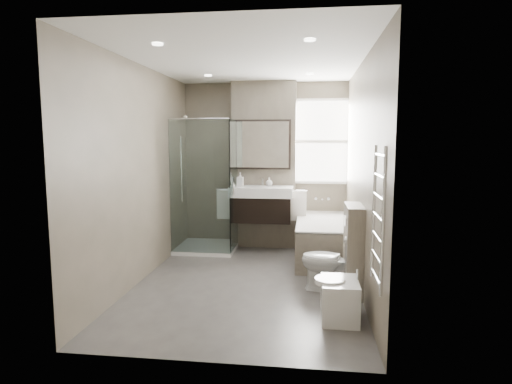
% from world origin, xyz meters
% --- Properties ---
extents(room, '(2.70, 3.90, 2.70)m').
position_xyz_m(room, '(0.00, 0.00, 1.30)').
color(room, '#494643').
rests_on(room, ground).
extents(vanity_pier, '(1.00, 0.25, 2.60)m').
position_xyz_m(vanity_pier, '(0.00, 1.77, 1.30)').
color(vanity_pier, '#655D50').
rests_on(vanity_pier, ground).
extents(vanity, '(0.95, 0.47, 0.66)m').
position_xyz_m(vanity, '(0.00, 1.43, 0.74)').
color(vanity, black).
rests_on(vanity, vanity_pier).
extents(mirror_cabinet, '(0.86, 0.08, 0.76)m').
position_xyz_m(mirror_cabinet, '(0.00, 1.61, 1.63)').
color(mirror_cabinet, black).
rests_on(mirror_cabinet, vanity_pier).
extents(towel_left, '(0.24, 0.06, 0.44)m').
position_xyz_m(towel_left, '(-0.56, 1.40, 0.72)').
color(towel_left, silver).
rests_on(towel_left, vanity_pier).
extents(towel_right, '(0.24, 0.06, 0.44)m').
position_xyz_m(towel_right, '(0.56, 1.40, 0.72)').
color(towel_right, silver).
rests_on(towel_right, vanity_pier).
extents(shower_enclosure, '(0.90, 0.90, 2.00)m').
position_xyz_m(shower_enclosure, '(-0.75, 1.35, 0.49)').
color(shower_enclosure, white).
rests_on(shower_enclosure, ground).
extents(bathtub, '(0.75, 1.60, 0.57)m').
position_xyz_m(bathtub, '(0.92, 1.10, 0.32)').
color(bathtub, '#655D50').
rests_on(bathtub, ground).
extents(window, '(0.98, 0.06, 1.33)m').
position_xyz_m(window, '(0.90, 1.88, 1.68)').
color(window, white).
rests_on(window, room).
extents(toilet, '(0.76, 0.56, 0.69)m').
position_xyz_m(toilet, '(0.97, -0.19, 0.34)').
color(toilet, white).
rests_on(toilet, ground).
extents(cistern_box, '(0.19, 0.55, 1.00)m').
position_xyz_m(cistern_box, '(1.21, -0.25, 0.50)').
color(cistern_box, '#655D50').
rests_on(cistern_box, ground).
extents(bidet, '(0.41, 0.48, 0.50)m').
position_xyz_m(bidet, '(1.01, -0.96, 0.20)').
color(bidet, white).
rests_on(bidet, ground).
extents(towel_radiator, '(0.03, 0.49, 1.10)m').
position_xyz_m(towel_radiator, '(1.25, -1.60, 1.12)').
color(towel_radiator, silver).
rests_on(towel_radiator, room).
extents(soap_bottle_a, '(0.09, 0.10, 0.21)m').
position_xyz_m(soap_bottle_a, '(-0.33, 1.43, 1.11)').
color(soap_bottle_a, white).
rests_on(soap_bottle_a, vanity).
extents(soap_bottle_b, '(0.10, 0.10, 0.13)m').
position_xyz_m(soap_bottle_b, '(0.11, 1.54, 1.07)').
color(soap_bottle_b, white).
rests_on(soap_bottle_b, vanity).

